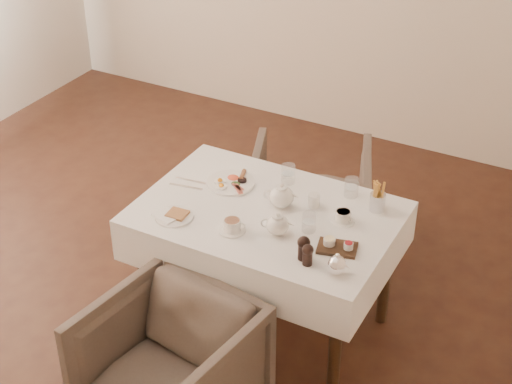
{
  "coord_description": "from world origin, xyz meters",
  "views": [
    {
      "loc": [
        2.26,
        -2.7,
        2.93
      ],
      "look_at": [
        0.69,
        0.22,
        0.82
      ],
      "focal_mm": 55.0,
      "sensor_mm": 36.0,
      "label": 1
    }
  ],
  "objects_px": {
    "armchair_near": "(170,369)",
    "breakfast_plate": "(232,182)",
    "teapot_centre": "(281,195)",
    "armchair_far": "(310,201)",
    "table": "(267,230)"
  },
  "relations": [
    {
      "from": "table",
      "to": "breakfast_plate",
      "type": "relative_size",
      "value": 5.02
    },
    {
      "from": "armchair_near",
      "to": "breakfast_plate",
      "type": "distance_m",
      "value": 1.05
    },
    {
      "from": "table",
      "to": "teapot_centre",
      "type": "height_order",
      "value": "teapot_centre"
    },
    {
      "from": "breakfast_plate",
      "to": "teapot_centre",
      "type": "distance_m",
      "value": 0.34
    },
    {
      "from": "table",
      "to": "armchair_far",
      "type": "bearing_deg",
      "value": 98.12
    },
    {
      "from": "armchair_far",
      "to": "table",
      "type": "bearing_deg",
      "value": 76.95
    },
    {
      "from": "table",
      "to": "teapot_centre",
      "type": "distance_m",
      "value": 0.2
    },
    {
      "from": "armchair_near",
      "to": "breakfast_plate",
      "type": "xyz_separation_m",
      "value": [
        -0.2,
        0.93,
        0.44
      ]
    },
    {
      "from": "table",
      "to": "breakfast_plate",
      "type": "bearing_deg",
      "value": 152.81
    },
    {
      "from": "armchair_near",
      "to": "breakfast_plate",
      "type": "relative_size",
      "value": 2.79
    },
    {
      "from": "breakfast_plate",
      "to": "teapot_centre",
      "type": "relative_size",
      "value": 1.49
    },
    {
      "from": "breakfast_plate",
      "to": "teapot_centre",
      "type": "height_order",
      "value": "teapot_centre"
    },
    {
      "from": "teapot_centre",
      "to": "armchair_far",
      "type": "bearing_deg",
      "value": 85.34
    },
    {
      "from": "armchair_far",
      "to": "breakfast_plate",
      "type": "distance_m",
      "value": 0.8
    },
    {
      "from": "armchair_far",
      "to": "breakfast_plate",
      "type": "height_order",
      "value": "breakfast_plate"
    }
  ]
}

